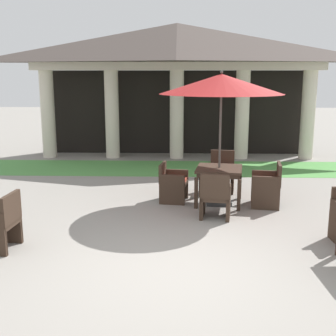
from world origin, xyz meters
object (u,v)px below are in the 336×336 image
(patio_table_near_foreground, at_px, (219,173))
(patio_chair_near_foreground_south, at_px, (215,198))
(patio_chair_near_foreground_west, at_px, (172,183))
(patio_chair_near_foreground_east, at_px, (267,186))
(patio_umbrella_near_foreground, at_px, (221,85))
(patio_chair_near_foreground_north, at_px, (222,174))

(patio_table_near_foreground, xyz_separation_m, patio_chair_near_foreground_south, (-0.14, -0.96, -0.26))
(patio_table_near_foreground, distance_m, patio_chair_near_foreground_west, 1.00)
(patio_table_near_foreground, relative_size, patio_chair_near_foreground_east, 1.16)
(patio_umbrella_near_foreground, xyz_separation_m, patio_chair_near_foreground_east, (0.96, -0.14, -1.98))
(patio_table_near_foreground, xyz_separation_m, patio_chair_near_foreground_north, (0.14, 0.96, -0.24))
(patio_chair_near_foreground_north, bearing_deg, patio_umbrella_near_foreground, 90.00)
(patio_chair_near_foreground_north, distance_m, patio_chair_near_foreground_east, 1.37)
(patio_chair_near_foreground_east, relative_size, patio_chair_near_foreground_west, 1.10)
(patio_umbrella_near_foreground, height_order, patio_chair_near_foreground_west, patio_umbrella_near_foreground)
(patio_umbrella_near_foreground, xyz_separation_m, patio_chair_near_foreground_south, (-0.14, -0.96, -2.00))
(patio_chair_near_foreground_south, height_order, patio_chair_near_foreground_west, patio_chair_near_foreground_south)
(patio_umbrella_near_foreground, distance_m, patio_chair_near_foreground_east, 2.20)
(patio_umbrella_near_foreground, bearing_deg, patio_chair_near_foreground_south, -98.37)
(patio_umbrella_near_foreground, relative_size, patio_chair_near_foreground_west, 3.34)
(patio_chair_near_foreground_north, bearing_deg, patio_chair_near_foreground_east, 134.97)
(patio_chair_near_foreground_north, distance_m, patio_chair_near_foreground_west, 1.37)
(patio_chair_near_foreground_south, bearing_deg, patio_chair_near_foreground_north, 90.00)
(patio_chair_near_foreground_south, bearing_deg, patio_umbrella_near_foreground, 90.00)
(patio_chair_near_foreground_south, distance_m, patio_chair_near_foreground_west, 1.37)
(patio_table_near_foreground, bearing_deg, patio_chair_near_foreground_west, 171.63)
(patio_chair_near_foreground_east, height_order, patio_chair_near_foreground_south, patio_chair_near_foreground_east)
(patio_chair_near_foreground_east, height_order, patio_chair_near_foreground_west, patio_chair_near_foreground_east)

